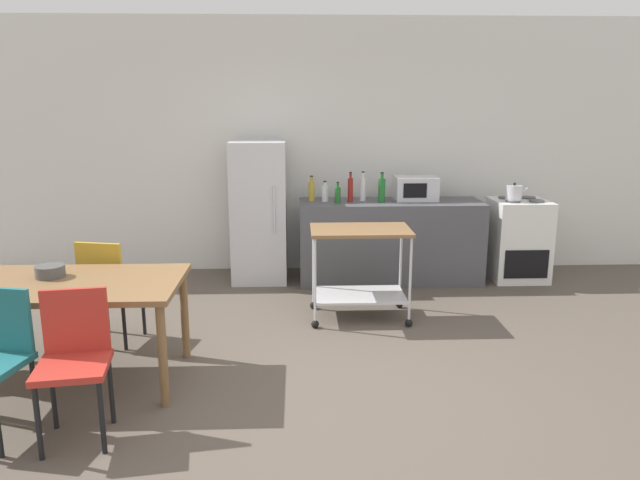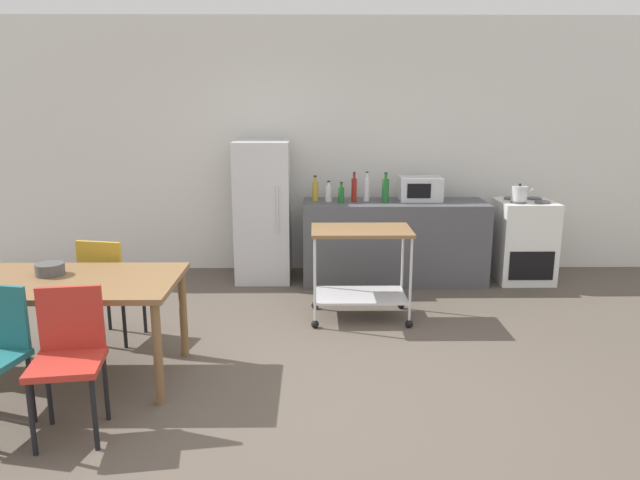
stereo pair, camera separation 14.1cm
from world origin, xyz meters
name	(u,v)px [view 2 (the right image)]	position (x,y,z in m)	size (l,w,h in m)	color
ground_plane	(312,390)	(0.00, 0.00, 0.00)	(12.00, 12.00, 0.00)	brown
back_wall	(312,147)	(0.00, 3.20, 1.45)	(8.40, 0.12, 2.90)	silver
kitchen_counter	(394,242)	(0.90, 2.60, 0.45)	(2.00, 0.64, 0.90)	#4C4C51
dining_table	(71,290)	(-1.70, 0.21, 0.67)	(1.50, 0.90, 0.75)	brown
chair_mustard	(109,282)	(-1.67, 0.89, 0.52)	(0.47, 0.47, 0.89)	gold
chair_red	(69,352)	(-1.45, -0.51, 0.52)	(0.45, 0.45, 0.89)	#B72D23
stove_oven	(523,241)	(2.35, 2.62, 0.45)	(0.60, 0.61, 0.92)	white
refrigerator	(263,212)	(-0.55, 2.70, 0.78)	(0.60, 0.63, 1.55)	silver
kitchen_cart	(361,258)	(0.44, 1.43, 0.57)	(0.91, 0.57, 0.85)	brown
bottle_olive_oil	(315,191)	(0.03, 2.67, 1.01)	(0.07, 0.07, 0.28)	gold
bottle_soy_sauce	(329,193)	(0.18, 2.62, 0.99)	(0.07, 0.07, 0.23)	silver
bottle_sparkling_water	(341,194)	(0.31, 2.52, 0.99)	(0.06, 0.06, 0.23)	#1E6628
bottle_wine	(354,189)	(0.45, 2.59, 1.04)	(0.06, 0.06, 0.32)	maroon
bottle_vinegar	(367,189)	(0.59, 2.65, 1.03)	(0.06, 0.06, 0.32)	silver
bottle_sesame_oil	(385,190)	(0.79, 2.56, 1.04)	(0.08, 0.08, 0.33)	#1E6628
microwave	(420,189)	(1.18, 2.69, 1.03)	(0.46, 0.35, 0.26)	silver
fruit_bowl	(50,269)	(-1.89, 0.33, 0.79)	(0.20, 0.20, 0.09)	#4C4C4C
kettle	(519,193)	(2.23, 2.52, 1.00)	(0.24, 0.17, 0.19)	silver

